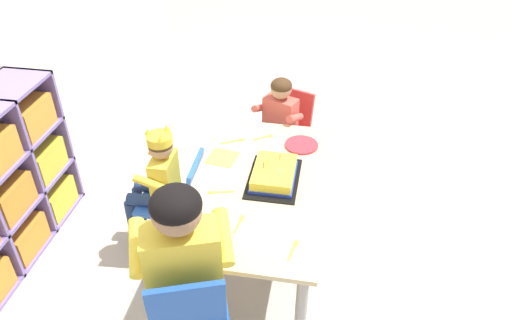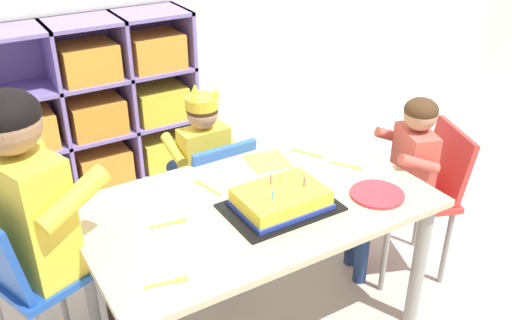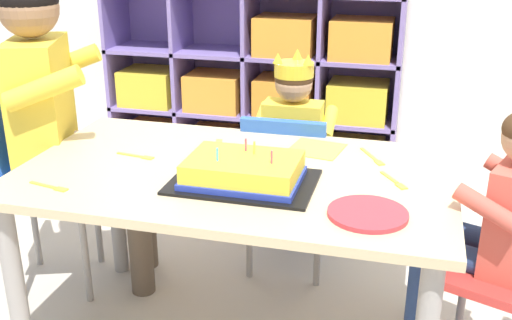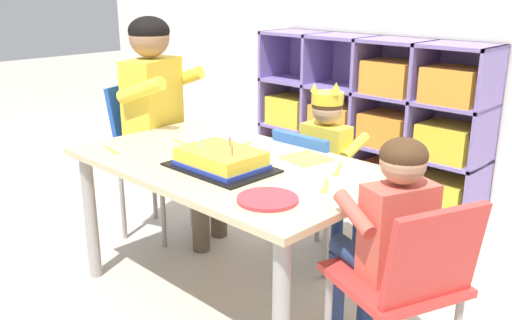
{
  "view_description": "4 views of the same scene",
  "coord_description": "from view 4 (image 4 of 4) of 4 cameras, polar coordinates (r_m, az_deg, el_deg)",
  "views": [
    {
      "loc": [
        -1.99,
        -0.35,
        2.17
      ],
      "look_at": [
        0.08,
        0.02,
        0.68
      ],
      "focal_mm": 34.5,
      "sensor_mm": 36.0,
      "label": 1
    },
    {
      "loc": [
        -0.87,
        -1.43,
        1.65
      ],
      "look_at": [
        0.0,
        0.0,
        0.75
      ],
      "focal_mm": 39.34,
      "sensor_mm": 36.0,
      "label": 2
    },
    {
      "loc": [
        0.47,
        -1.53,
        1.24
      ],
      "look_at": [
        0.05,
        0.04,
        0.61
      ],
      "focal_mm": 42.91,
      "sensor_mm": 36.0,
      "label": 3
    },
    {
      "loc": [
        1.5,
        -1.37,
        1.23
      ],
      "look_at": [
        0.1,
        0.05,
        0.6
      ],
      "focal_mm": 39.16,
      "sensor_mm": 36.0,
      "label": 4
    }
  ],
  "objects": [
    {
      "name": "fork_near_cake_tray",
      "position": [
        2.32,
        -1.43,
        1.47
      ],
      "size": [
        0.05,
        0.13,
        0.0
      ],
      "rotation": [
        0.0,
        0.0,
        4.95
      ],
      "color": "yellow",
      "rests_on": "activity_table"
    },
    {
      "name": "paper_napkin_square",
      "position": [
        2.16,
        5.13,
        0.17
      ],
      "size": [
        0.18,
        0.18,
        0.0
      ],
      "primitive_type": "cube",
      "rotation": [
        0.0,
        0.0,
        -0.16
      ],
      "color": "#F4DB4C",
      "rests_on": "activity_table"
    },
    {
      "name": "paper_plate_stack",
      "position": [
        1.74,
        1.19,
        -4.03
      ],
      "size": [
        0.19,
        0.19,
        0.01
      ],
      "primitive_type": "cylinder",
      "color": "#DB333D",
      "rests_on": "activity_table"
    },
    {
      "name": "adult_helper_seated",
      "position": [
        2.72,
        -9.36,
        5.7
      ],
      "size": [
        0.48,
        0.46,
        1.09
      ],
      "rotation": [
        0.0,
        0.0,
        1.92
      ],
      "color": "yellow",
      "rests_on": "ground"
    },
    {
      "name": "classroom_chair_blue",
      "position": [
        2.49,
        6.06,
        -2.77
      ],
      "size": [
        0.32,
        0.36,
        0.64
      ],
      "rotation": [
        0.0,
        0.0,
        3.16
      ],
      "color": "blue",
      "rests_on": "ground"
    },
    {
      "name": "guest_at_table_side",
      "position": [
        1.73,
        13.2,
        -6.93
      ],
      "size": [
        0.34,
        0.34,
        0.83
      ],
      "rotation": [
        0.0,
        0.0,
        -1.94
      ],
      "color": "#D15647",
      "rests_on": "ground"
    },
    {
      "name": "fork_by_napkin",
      "position": [
        1.87,
        7.12,
        -2.7
      ],
      "size": [
        0.08,
        0.11,
        0.0
      ],
      "rotation": [
        0.0,
        0.0,
        2.16
      ],
      "color": "yellow",
      "rests_on": "activity_table"
    },
    {
      "name": "fork_at_table_front_edge",
      "position": [
        2.04,
        8.37,
        -1.05
      ],
      "size": [
        0.08,
        0.13,
        0.0
      ],
      "rotation": [
        0.0,
        0.0,
        2.09
      ],
      "color": "yellow",
      "rests_on": "activity_table"
    },
    {
      "name": "child_with_crown",
      "position": [
        2.53,
        7.7,
        0.83
      ],
      "size": [
        0.3,
        0.31,
        0.82
      ],
      "rotation": [
        0.0,
        0.0,
        3.16
      ],
      "color": "yellow",
      "rests_on": "ground"
    },
    {
      "name": "activity_table",
      "position": [
        2.16,
        -2.81,
        -2.09
      ],
      "size": [
        1.22,
        0.72,
        0.59
      ],
      "color": "#D1B789",
      "rests_on": "ground"
    },
    {
      "name": "classroom_chair_adult_side",
      "position": [
        2.83,
        -11.11,
        1.82
      ],
      "size": [
        0.4,
        0.41,
        0.76
      ],
      "rotation": [
        0.0,
        0.0,
        1.92
      ],
      "color": "#1E4CA8",
      "rests_on": "ground"
    },
    {
      "name": "fork_beside_plate_stack",
      "position": [
        2.38,
        -7.44,
        1.71
      ],
      "size": [
        0.13,
        0.03,
        0.0
      ],
      "rotation": [
        0.0,
        0.0,
        3.0
      ],
      "color": "yellow",
      "rests_on": "activity_table"
    },
    {
      "name": "storage_cubby_shelf",
      "position": [
        3.44,
        11.57,
        3.22
      ],
      "size": [
        1.5,
        0.31,
        0.94
      ],
      "color": "#7F6BB2",
      "rests_on": "ground"
    },
    {
      "name": "ground",
      "position": [
        2.38,
        -2.63,
        -13.66
      ],
      "size": [
        16.0,
        16.0,
        0.0
      ],
      "primitive_type": "plane",
      "color": "#BCB2A3"
    },
    {
      "name": "birthday_cake_on_tray",
      "position": [
        2.04,
        -3.61,
        -0.06
      ],
      "size": [
        0.39,
        0.26,
        0.11
      ],
      "color": "black",
      "rests_on": "activity_table"
    },
    {
      "name": "fork_scattered_mid_table",
      "position": [
        2.33,
        -14.53,
        0.96
      ],
      "size": [
        0.13,
        0.04,
        0.0
      ],
      "rotation": [
        0.0,
        0.0,
        2.93
      ],
      "color": "yellow",
      "rests_on": "activity_table"
    },
    {
      "name": "classroom_chair_guest_side",
      "position": [
        1.71,
        15.11,
        -11.82
      ],
      "size": [
        0.45,
        0.43,
        0.68
      ],
      "rotation": [
        0.0,
        0.0,
        -1.94
      ],
      "color": "red",
      "rests_on": "ground"
    }
  ]
}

